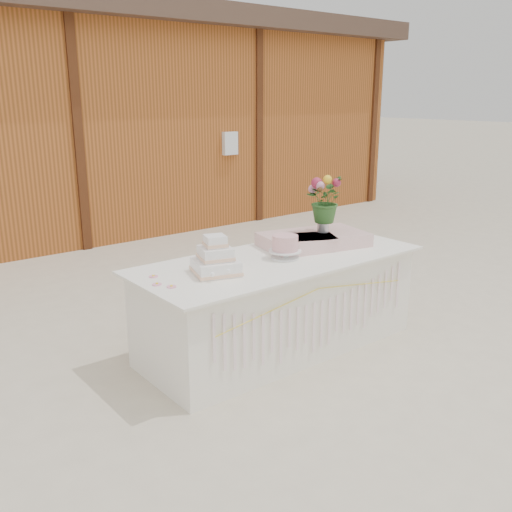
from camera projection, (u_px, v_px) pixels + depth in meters
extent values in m
plane|color=beige|center=(278.00, 346.00, 4.76)|extent=(80.00, 80.00, 0.00)
cube|color=#A55422|center=(28.00, 130.00, 8.87)|extent=(12.00, 4.00, 3.00)
cube|color=#443126|center=(16.00, 16.00, 8.42)|extent=(12.60, 4.60, 0.30)
cube|color=white|center=(279.00, 304.00, 4.66)|extent=(2.28, 0.88, 0.75)
cube|color=white|center=(279.00, 259.00, 4.55)|extent=(2.40, 1.00, 0.02)
cube|color=white|center=(216.00, 267.00, 4.14)|extent=(0.38, 0.38, 0.11)
cube|color=#FFC7A1|center=(216.00, 271.00, 4.15)|extent=(0.40, 0.40, 0.02)
cube|color=white|center=(215.00, 253.00, 4.11)|extent=(0.28, 0.28, 0.10)
cube|color=#FFC7A1|center=(215.00, 257.00, 4.12)|extent=(0.29, 0.29, 0.02)
cube|color=white|center=(215.00, 241.00, 4.09)|extent=(0.18, 0.18, 0.09)
cube|color=#FFC7A1|center=(215.00, 244.00, 4.09)|extent=(0.19, 0.19, 0.02)
cylinder|color=white|center=(285.00, 257.00, 4.54)|extent=(0.22, 0.22, 0.01)
cylinder|color=white|center=(285.00, 254.00, 4.53)|extent=(0.07, 0.07, 0.04)
cylinder|color=white|center=(285.00, 251.00, 4.53)|extent=(0.26, 0.26, 0.01)
cylinder|color=#F3AFB2|center=(285.00, 243.00, 4.51)|extent=(0.21, 0.21, 0.12)
cube|color=beige|center=(314.00, 240.00, 4.90)|extent=(0.98, 0.70, 0.11)
cylinder|color=silver|center=(323.00, 224.00, 4.91)|extent=(0.10, 0.10, 0.14)
imported|color=#2C5923|center=(324.00, 194.00, 4.84)|extent=(0.46, 0.45, 0.38)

